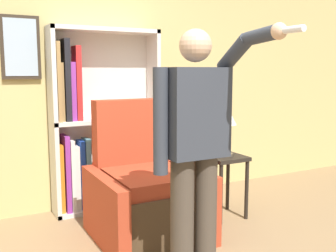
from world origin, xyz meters
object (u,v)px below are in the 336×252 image
at_px(bookcase, 92,126).
at_px(table_lamp, 226,118).
at_px(person_standing, 195,145).
at_px(armchair, 145,194).
at_px(side_table, 225,170).

distance_m(bookcase, table_lamp, 1.32).
bearing_deg(person_standing, armchair, 86.20).
distance_m(bookcase, armchair, 0.97).
bearing_deg(table_lamp, side_table, -90.00).
height_order(bookcase, armchair, bookcase).
distance_m(person_standing, table_lamp, 1.30).
bearing_deg(person_standing, side_table, 45.48).
xyz_separation_m(armchair, person_standing, (-0.06, -0.91, 0.58)).
height_order(armchair, side_table, armchair).
relative_size(bookcase, table_lamp, 3.65).
height_order(side_table, table_lamp, table_lamp).
distance_m(side_table, table_lamp, 0.50).
bearing_deg(person_standing, bookcase, 94.62).
bearing_deg(bookcase, person_standing, -85.38).
relative_size(side_table, table_lamp, 1.21).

